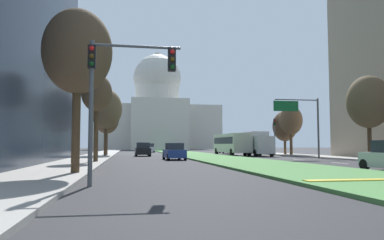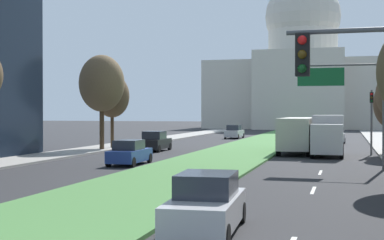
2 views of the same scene
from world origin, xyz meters
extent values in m
plane|color=#2B2B2D|center=(0.00, 58.26, 0.00)|extent=(260.00, 260.00, 0.00)
cube|color=#4C8442|center=(0.00, 52.43, 0.07)|extent=(6.82, 104.86, 0.14)
cube|color=silver|center=(7.30, 21.75, 0.00)|extent=(0.16, 2.40, 0.01)
cube|color=silver|center=(7.30, 29.14, 0.00)|extent=(0.16, 2.40, 0.01)
cube|color=silver|center=(7.30, 43.63, 0.00)|extent=(0.16, 2.40, 0.01)
cube|color=silver|center=(7.30, 49.43, 0.00)|extent=(0.16, 2.40, 0.01)
cube|color=silver|center=(7.30, 53.69, 0.00)|extent=(0.16, 2.40, 0.01)
cube|color=#9E9991|center=(-13.20, 46.60, 0.07)|extent=(4.00, 104.86, 0.15)
cube|color=beige|center=(0.00, 116.51, 6.98)|extent=(39.19, 19.99, 13.96)
cube|color=beige|center=(0.00, 104.52, 7.68)|extent=(17.24, 4.00, 15.36)
cylinder|color=beige|center=(0.00, 116.51, 17.38)|extent=(14.43, 14.43, 6.84)
sphere|color=beige|center=(0.00, 116.51, 23.57)|extent=(15.79, 15.79, 15.79)
cylinder|color=#515456|center=(9.10, 7.95, 5.05)|extent=(3.20, 0.10, 0.10)
cube|color=black|center=(7.82, 7.95, 4.60)|extent=(0.28, 0.24, 0.84)
sphere|color=red|center=(7.82, 7.81, 4.88)|extent=(0.18, 0.18, 0.18)
sphere|color=#4C380F|center=(7.82, 7.81, 4.60)|extent=(0.18, 0.18, 0.18)
sphere|color=#0F4219|center=(7.82, 7.81, 4.32)|extent=(0.18, 0.18, 0.18)
cylinder|color=#515456|center=(10.70, 43.26, 2.60)|extent=(0.16, 0.16, 5.20)
cube|color=black|center=(10.70, 43.26, 4.60)|extent=(0.28, 0.24, 0.84)
sphere|color=red|center=(10.70, 43.12, 4.88)|extent=(0.18, 0.18, 0.18)
sphere|color=#4C380F|center=(10.70, 43.12, 4.60)|extent=(0.18, 0.18, 0.18)
sphere|color=#0F4219|center=(10.70, 43.12, 4.32)|extent=(0.18, 0.18, 0.18)
cylinder|color=#515456|center=(10.90, 31.64, 3.25)|extent=(0.20, 0.20, 6.50)
cylinder|color=#515456|center=(8.44, 31.64, 6.30)|extent=(4.92, 0.12, 0.12)
cube|color=#146033|center=(7.21, 31.59, 5.60)|extent=(2.80, 0.08, 1.10)
cylinder|color=#4C3823|center=(-12.19, 42.18, 2.37)|extent=(0.41, 0.41, 4.73)
ellipsoid|color=brown|center=(-12.19, 42.18, 6.00)|extent=(4.04, 4.04, 5.04)
cylinder|color=#4C3823|center=(-12.18, 44.45, 1.97)|extent=(0.31, 0.31, 3.93)
ellipsoid|color=brown|center=(-12.18, 44.45, 4.93)|extent=(3.20, 3.20, 4.00)
cube|color=#BCBCC1|center=(4.81, 12.08, 0.63)|extent=(2.03, 4.40, 0.82)
cube|color=#282D38|center=(4.80, 12.25, 1.37)|extent=(1.69, 2.15, 0.67)
cylinder|color=black|center=(5.72, 10.43, 0.32)|extent=(0.26, 0.65, 0.64)
cylinder|color=black|center=(4.10, 10.34, 0.32)|extent=(0.26, 0.65, 0.64)
cylinder|color=black|center=(5.53, 13.82, 0.32)|extent=(0.26, 0.65, 0.64)
cylinder|color=black|center=(3.90, 13.73, 0.32)|extent=(0.26, 0.65, 0.64)
cube|color=navy|center=(-4.92, 30.64, 0.61)|extent=(1.89, 4.27, 0.78)
cube|color=#282D38|center=(-4.92, 30.48, 1.32)|extent=(1.61, 2.07, 0.64)
cylinder|color=black|center=(-5.78, 32.28, 0.32)|extent=(0.24, 0.65, 0.64)
cylinder|color=black|center=(-4.17, 32.33, 0.32)|extent=(0.24, 0.65, 0.64)
cylinder|color=black|center=(-5.68, 28.96, 0.32)|extent=(0.24, 0.65, 0.64)
cylinder|color=black|center=(-4.07, 29.01, 0.32)|extent=(0.24, 0.65, 0.64)
cube|color=black|center=(-7.49, 43.03, 0.64)|extent=(1.92, 4.16, 0.85)
cube|color=#282D38|center=(-7.49, 42.86, 1.41)|extent=(1.67, 2.01, 0.69)
cylinder|color=black|center=(-8.37, 44.64, 0.32)|extent=(0.23, 0.64, 0.64)
cylinder|color=black|center=(-6.66, 44.66, 0.32)|extent=(0.23, 0.64, 0.64)
cylinder|color=black|center=(-8.33, 41.40, 0.32)|extent=(0.23, 0.64, 0.64)
cylinder|color=black|center=(-6.62, 41.42, 0.32)|extent=(0.23, 0.64, 0.64)
cube|color=#4C5156|center=(7.62, 57.62, 0.66)|extent=(2.19, 4.50, 0.87)
cube|color=#282D38|center=(7.63, 57.80, 1.45)|extent=(1.81, 2.21, 0.72)
cylinder|color=black|center=(8.37, 55.83, 0.32)|extent=(0.26, 0.65, 0.64)
cylinder|color=black|center=(6.63, 55.95, 0.32)|extent=(0.26, 0.65, 0.64)
cylinder|color=black|center=(8.60, 59.30, 0.32)|extent=(0.26, 0.65, 0.64)
cylinder|color=black|center=(6.87, 59.42, 0.32)|extent=(0.26, 0.65, 0.64)
cube|color=#BCBCC1|center=(-5.19, 67.78, 0.64)|extent=(1.86, 4.47, 0.84)
cube|color=#282D38|center=(-5.19, 67.60, 1.41)|extent=(1.61, 2.15, 0.69)
cylinder|color=black|center=(-5.98, 69.56, 0.32)|extent=(0.23, 0.64, 0.64)
cylinder|color=black|center=(-4.35, 69.54, 0.32)|extent=(0.23, 0.64, 0.64)
cylinder|color=black|center=(-6.03, 66.02, 0.32)|extent=(0.23, 0.64, 0.64)
cylinder|color=black|center=(-4.40, 66.00, 0.32)|extent=(0.23, 0.64, 0.64)
cube|color=silver|center=(7.38, 38.81, 1.45)|extent=(2.30, 2.00, 2.20)
cube|color=#B2B2B7|center=(7.38, 42.01, 1.80)|extent=(2.30, 4.40, 2.80)
cylinder|color=black|center=(8.43, 38.81, 0.45)|extent=(0.30, 0.90, 0.90)
cylinder|color=black|center=(6.33, 38.81, 0.45)|extent=(0.30, 0.90, 0.90)
cylinder|color=black|center=(8.43, 43.11, 0.45)|extent=(0.30, 0.90, 0.90)
cylinder|color=black|center=(6.33, 43.11, 0.45)|extent=(0.30, 0.90, 0.90)
cube|color=beige|center=(4.81, 44.57, 1.70)|extent=(2.50, 11.00, 2.50)
cube|color=#232833|center=(4.81, 44.57, 2.05)|extent=(2.52, 10.12, 0.90)
cylinder|color=black|center=(5.96, 40.27, 0.50)|extent=(0.32, 1.00, 1.00)
cylinder|color=black|center=(3.66, 40.27, 0.50)|extent=(0.32, 1.00, 1.00)
cylinder|color=black|center=(5.96, 48.47, 0.50)|extent=(0.32, 1.00, 1.00)
cylinder|color=black|center=(3.66, 48.47, 0.50)|extent=(0.32, 1.00, 1.00)
camera|label=1|loc=(-9.39, -5.49, 1.45)|focal=34.68mm
camera|label=2|loc=(8.63, -3.29, 3.47)|focal=52.04mm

